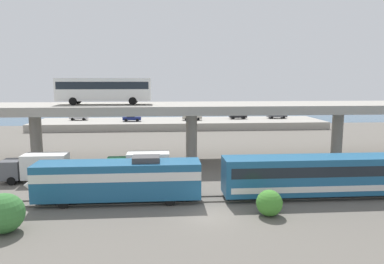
{
  "coord_description": "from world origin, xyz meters",
  "views": [
    {
      "loc": [
        -3.57,
        -27.21,
        10.94
      ],
      "look_at": [
        -0.03,
        18.75,
        4.13
      ],
      "focal_mm": 33.22,
      "sensor_mm": 36.0,
      "label": 1
    }
  ],
  "objects_px": {
    "train_coach_lead": "(338,174)",
    "transit_bus_on_overpass": "(104,89)",
    "train_locomotive": "(110,179)",
    "service_truck_east": "(140,165)",
    "parked_car_2": "(238,116)",
    "parked_car_4": "(192,117)",
    "parked_car_0": "(79,117)",
    "parked_car_1": "(132,118)",
    "service_truck_west": "(37,167)",
    "parked_car_3": "(277,115)"
  },
  "relations": [
    {
      "from": "train_locomotive",
      "to": "parked_car_0",
      "type": "relative_size",
      "value": 3.79
    },
    {
      "from": "transit_bus_on_overpass",
      "to": "parked_car_0",
      "type": "xyz_separation_m",
      "value": [
        -12.09,
        36.87,
        -7.41
      ]
    },
    {
      "from": "train_coach_lead",
      "to": "parked_car_0",
      "type": "relative_size",
      "value": 5.27
    },
    {
      "from": "parked_car_3",
      "to": "parked_car_4",
      "type": "relative_size",
      "value": 1.05
    },
    {
      "from": "transit_bus_on_overpass",
      "to": "parked_car_0",
      "type": "relative_size",
      "value": 2.92
    },
    {
      "from": "service_truck_east",
      "to": "parked_car_4",
      "type": "bearing_deg",
      "value": -101.84
    },
    {
      "from": "transit_bus_on_overpass",
      "to": "parked_car_2",
      "type": "height_order",
      "value": "transit_bus_on_overpass"
    },
    {
      "from": "parked_car_1",
      "to": "parked_car_3",
      "type": "distance_m",
      "value": 34.7
    },
    {
      "from": "parked_car_0",
      "to": "transit_bus_on_overpass",
      "type": "bearing_deg",
      "value": 108.15
    },
    {
      "from": "service_truck_east",
      "to": "parked_car_1",
      "type": "xyz_separation_m",
      "value": [
        -4.7,
        42.07,
        0.76
      ]
    },
    {
      "from": "service_truck_west",
      "to": "service_truck_east",
      "type": "xyz_separation_m",
      "value": [
        11.02,
        0.0,
        0.0
      ]
    },
    {
      "from": "parked_car_0",
      "to": "parked_car_1",
      "type": "height_order",
      "value": "same"
    },
    {
      "from": "service_truck_west",
      "to": "parked_car_2",
      "type": "height_order",
      "value": "parked_car_2"
    },
    {
      "from": "transit_bus_on_overpass",
      "to": "parked_car_4",
      "type": "distance_m",
      "value": 38.18
    },
    {
      "from": "train_coach_lead",
      "to": "service_truck_west",
      "type": "height_order",
      "value": "train_coach_lead"
    },
    {
      "from": "parked_car_2",
      "to": "parked_car_4",
      "type": "height_order",
      "value": "same"
    },
    {
      "from": "parked_car_0",
      "to": "train_locomotive",
      "type": "bearing_deg",
      "value": 105.88
    },
    {
      "from": "train_coach_lead",
      "to": "transit_bus_on_overpass",
      "type": "relative_size",
      "value": 1.81
    },
    {
      "from": "service_truck_east",
      "to": "transit_bus_on_overpass",
      "type": "bearing_deg",
      "value": -59.39
    },
    {
      "from": "service_truck_east",
      "to": "parked_car_1",
      "type": "distance_m",
      "value": 42.34
    },
    {
      "from": "service_truck_east",
      "to": "parked_car_1",
      "type": "height_order",
      "value": "parked_car_1"
    },
    {
      "from": "train_coach_lead",
      "to": "transit_bus_on_overpass",
      "type": "xyz_separation_m",
      "value": [
        -23.95,
        15.72,
        7.63
      ]
    },
    {
      "from": "service_truck_west",
      "to": "parked_car_2",
      "type": "xyz_separation_m",
      "value": [
        31.31,
        45.27,
        0.76
      ]
    },
    {
      "from": "service_truck_west",
      "to": "parked_car_3",
      "type": "xyz_separation_m",
      "value": [
        40.84,
        45.5,
        0.76
      ]
    },
    {
      "from": "transit_bus_on_overpass",
      "to": "service_truck_west",
      "type": "relative_size",
      "value": 1.76
    },
    {
      "from": "train_locomotive",
      "to": "parked_car_4",
      "type": "relative_size",
      "value": 3.5
    },
    {
      "from": "train_coach_lead",
      "to": "parked_car_4",
      "type": "bearing_deg",
      "value": -78.98
    },
    {
      "from": "parked_car_0",
      "to": "service_truck_west",
      "type": "bearing_deg",
      "value": 97.68
    },
    {
      "from": "service_truck_west",
      "to": "parked_car_1",
      "type": "xyz_separation_m",
      "value": [
        6.31,
        42.07,
        0.76
      ]
    },
    {
      "from": "transit_bus_on_overpass",
      "to": "parked_car_3",
      "type": "distance_m",
      "value": 51.35
    },
    {
      "from": "parked_car_1",
      "to": "train_locomotive",
      "type": "bearing_deg",
      "value": -87.07
    },
    {
      "from": "train_locomotive",
      "to": "parked_car_2",
      "type": "relative_size",
      "value": 3.8
    },
    {
      "from": "service_truck_east",
      "to": "parked_car_3",
      "type": "height_order",
      "value": "parked_car_3"
    },
    {
      "from": "transit_bus_on_overpass",
      "to": "parked_car_2",
      "type": "relative_size",
      "value": 2.92
    },
    {
      "from": "service_truck_west",
      "to": "parked_car_0",
      "type": "distance_m",
      "value": 45.84
    },
    {
      "from": "train_coach_lead",
      "to": "parked_car_2",
      "type": "distance_m",
      "value": 52.47
    },
    {
      "from": "parked_car_0",
      "to": "parked_car_4",
      "type": "distance_m",
      "value": 26.3
    },
    {
      "from": "parked_car_1",
      "to": "parked_car_0",
      "type": "bearing_deg",
      "value": 164.95
    },
    {
      "from": "service_truck_west",
      "to": "parked_car_0",
      "type": "xyz_separation_m",
      "value": [
        -6.13,
        45.42,
        0.76
      ]
    },
    {
      "from": "service_truck_west",
      "to": "parked_car_4",
      "type": "distance_m",
      "value": 47.68
    },
    {
      "from": "parked_car_2",
      "to": "parked_car_3",
      "type": "relative_size",
      "value": 0.88
    },
    {
      "from": "train_locomotive",
      "to": "service_truck_east",
      "type": "height_order",
      "value": "train_locomotive"
    },
    {
      "from": "train_locomotive",
      "to": "parked_car_1",
      "type": "height_order",
      "value": "train_locomotive"
    },
    {
      "from": "service_truck_east",
      "to": "parked_car_2",
      "type": "height_order",
      "value": "parked_car_2"
    },
    {
      "from": "transit_bus_on_overpass",
      "to": "parked_car_1",
      "type": "bearing_deg",
      "value": -90.61
    },
    {
      "from": "train_locomotive",
      "to": "transit_bus_on_overpass",
      "type": "distance_m",
      "value": 17.7
    },
    {
      "from": "transit_bus_on_overpass",
      "to": "service_truck_east",
      "type": "bearing_deg",
      "value": 120.61
    },
    {
      "from": "train_coach_lead",
      "to": "parked_car_0",
      "type": "xyz_separation_m",
      "value": [
        -36.03,
        52.59,
        0.23
      ]
    },
    {
      "from": "parked_car_4",
      "to": "train_coach_lead",
      "type": "bearing_deg",
      "value": 101.02
    },
    {
      "from": "train_locomotive",
      "to": "train_coach_lead",
      "type": "height_order",
      "value": "train_locomotive"
    }
  ]
}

